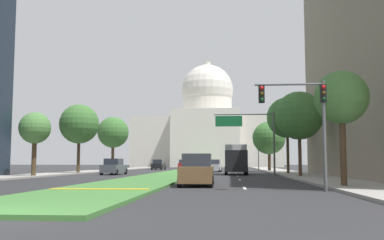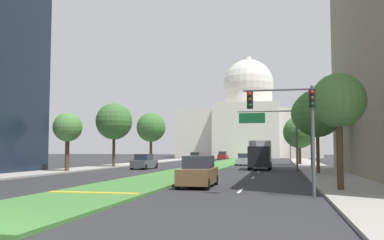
# 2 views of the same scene
# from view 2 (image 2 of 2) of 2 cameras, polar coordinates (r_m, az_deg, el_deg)

# --- Properties ---
(ground_plane) EXTENTS (260.00, 260.00, 0.00)m
(ground_plane) POSITION_cam_2_polar(r_m,az_deg,el_deg) (65.39, 4.18, -5.97)
(ground_plane) COLOR #2B2B2D
(grass_median) EXTENTS (5.03, 99.86, 0.14)m
(grass_median) POSITION_cam_2_polar(r_m,az_deg,el_deg) (59.90, 3.46, -6.09)
(grass_median) COLOR #427A38
(grass_median) RESTS_ON ground_plane
(median_curb_nose) EXTENTS (4.52, 0.50, 0.04)m
(median_curb_nose) POSITION_cam_2_polar(r_m,az_deg,el_deg) (20.93, -13.29, -9.58)
(median_curb_nose) COLOR gold
(median_curb_nose) RESTS_ON grass_median
(lane_dashes_right) EXTENTS (0.16, 62.21, 0.01)m
(lane_dashes_right) POSITION_cam_2_polar(r_m,az_deg,el_deg) (52.55, 9.61, -6.40)
(lane_dashes_right) COLOR silver
(lane_dashes_right) RESTS_ON ground_plane
(sidewalk_left) EXTENTS (4.00, 99.86, 0.15)m
(sidewalk_left) POSITION_cam_2_polar(r_m,az_deg,el_deg) (57.89, -10.08, -6.10)
(sidewalk_left) COLOR #9E9991
(sidewalk_left) RESTS_ON ground_plane
(sidewalk_right) EXTENTS (4.00, 99.86, 0.15)m
(sidewalk_right) POSITION_cam_2_polar(r_m,az_deg,el_deg) (53.85, 16.24, -6.16)
(sidewalk_right) COLOR #9E9991
(sidewalk_right) RESTS_ON ground_plane
(capitol_building) EXTENTS (39.04, 22.20, 28.87)m
(capitol_building) POSITION_cam_2_polar(r_m,az_deg,el_deg) (120.04, 7.69, -0.20)
(capitol_building) COLOR silver
(capitol_building) RESTS_ON ground_plane
(traffic_light_near_right) EXTENTS (3.34, 0.35, 5.20)m
(traffic_light_near_right) POSITION_cam_2_polar(r_m,az_deg,el_deg) (20.22, 13.66, 0.54)
(traffic_light_near_right) COLOR #515456
(traffic_light_near_right) RESTS_ON ground_plane
(traffic_light_far_right) EXTENTS (0.28, 0.35, 5.20)m
(traffic_light_far_right) POSITION_cam_2_polar(r_m,az_deg,el_deg) (67.01, 13.20, -3.00)
(traffic_light_far_right) COLOR #515456
(traffic_light_far_right) RESTS_ON ground_plane
(overhead_guide_sign) EXTENTS (6.30, 0.20, 6.50)m
(overhead_guide_sign) POSITION_cam_2_polar(r_m,az_deg,el_deg) (45.42, 11.01, -0.86)
(overhead_guide_sign) COLOR #515456
(overhead_guide_sign) RESTS_ON ground_plane
(street_tree_right_near) EXTENTS (2.85, 2.85, 6.23)m
(street_tree_right_near) POSITION_cam_2_polar(r_m,az_deg,el_deg) (23.32, 19.28, 2.41)
(street_tree_right_near) COLOR #4C3823
(street_tree_right_near) RESTS_ON ground_plane
(street_tree_left_mid) EXTENTS (2.86, 2.86, 5.86)m
(street_tree_left_mid) POSITION_cam_2_polar(r_m,az_deg,el_deg) (43.05, -16.53, -1.02)
(street_tree_left_mid) COLOR #4C3823
(street_tree_left_mid) RESTS_ON ground_plane
(street_tree_right_mid) EXTENTS (4.27, 4.27, 7.59)m
(street_tree_right_mid) POSITION_cam_2_polar(r_m,az_deg,el_deg) (38.94, 16.63, 0.86)
(street_tree_right_mid) COLOR #4C3823
(street_tree_right_mid) RESTS_ON ground_plane
(street_tree_left_far) EXTENTS (4.54, 4.54, 7.99)m
(street_tree_left_far) POSITION_cam_2_polar(r_m,az_deg,el_deg) (52.94, -10.54, -0.20)
(street_tree_left_far) COLOR #4C3823
(street_tree_left_far) RESTS_ON ground_plane
(street_tree_right_far) EXTENTS (4.43, 4.43, 8.38)m
(street_tree_right_far) POSITION_cam_2_polar(r_m,az_deg,el_deg) (48.05, 15.90, 0.81)
(street_tree_right_far) COLOR #4C3823
(street_tree_right_far) RESTS_ON ground_plane
(street_tree_left_distant) EXTENTS (4.66, 4.66, 8.12)m
(street_tree_left_distant) POSITION_cam_2_polar(r_m,az_deg,el_deg) (67.65, -5.59, -1.02)
(street_tree_left_distant) COLOR #4C3823
(street_tree_left_distant) RESTS_ON ground_plane
(street_tree_right_distant) EXTENTS (4.65, 4.65, 7.06)m
(street_tree_right_distant) POSITION_cam_2_polar(r_m,az_deg,el_deg) (62.51, 14.38, -1.62)
(street_tree_right_distant) COLOR #4C3823
(street_tree_right_distant) RESTS_ON ground_plane
(sedan_lead_stopped) EXTENTS (1.96, 4.45, 1.84)m
(sedan_lead_stopped) POSITION_cam_2_polar(r_m,az_deg,el_deg) (25.14, 0.84, -7.15)
(sedan_lead_stopped) COLOR brown
(sedan_lead_stopped) RESTS_ON ground_plane
(sedan_midblock) EXTENTS (1.95, 4.62, 1.71)m
(sedan_midblock) POSITION_cam_2_polar(r_m,az_deg,el_deg) (48.46, -6.49, -5.69)
(sedan_midblock) COLOR #4C5156
(sedan_midblock) RESTS_ON ground_plane
(sedan_distant) EXTENTS (2.17, 4.26, 1.68)m
(sedan_distant) POSITION_cam_2_polar(r_m,az_deg,el_deg) (60.45, 7.15, -5.36)
(sedan_distant) COLOR #BCBCC1
(sedan_distant) RESTS_ON ground_plane
(sedan_far_horizon) EXTENTS (2.03, 4.18, 1.74)m
(sedan_far_horizon) POSITION_cam_2_polar(r_m,az_deg,el_deg) (76.82, 0.56, -5.09)
(sedan_far_horizon) COLOR black
(sedan_far_horizon) RESTS_ON ground_plane
(sedan_very_far) EXTENTS (1.91, 4.36, 1.81)m
(sedan_very_far) POSITION_cam_2_polar(r_m,az_deg,el_deg) (93.82, 4.20, -4.87)
(sedan_very_far) COLOR maroon
(sedan_very_far) RESTS_ON ground_plane
(box_truck_delivery) EXTENTS (2.40, 6.40, 3.20)m
(box_truck_delivery) POSITION_cam_2_polar(r_m,az_deg,el_deg) (47.45, 9.25, -4.64)
(box_truck_delivery) COLOR black
(box_truck_delivery) RESTS_ON ground_plane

